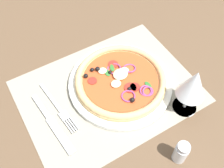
{
  "coord_description": "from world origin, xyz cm",
  "views": [
    {
      "loc": [
        20.44,
        36.41,
        61.9
      ],
      "look_at": [
        -1.16,
        0.0,
        2.75
      ],
      "focal_mm": 43.26,
      "sensor_mm": 36.0,
      "label": 1
    }
  ],
  "objects_px": {
    "knife": "(53,123)",
    "wine_glass": "(194,84)",
    "pizza": "(120,79)",
    "plate": "(119,82)",
    "fork": "(59,109)",
    "pepper_shaker": "(181,152)"
  },
  "relations": [
    {
      "from": "knife",
      "to": "wine_glass",
      "type": "bearing_deg",
      "value": 62.19
    },
    {
      "from": "knife",
      "to": "pepper_shaker",
      "type": "xyz_separation_m",
      "value": [
        -0.22,
        0.23,
        0.03
      ]
    },
    {
      "from": "pepper_shaker",
      "to": "pizza",
      "type": "bearing_deg",
      "value": -88.08
    },
    {
      "from": "fork",
      "to": "knife",
      "type": "xyz_separation_m",
      "value": [
        0.03,
        0.03,
        0.0
      ]
    },
    {
      "from": "pepper_shaker",
      "to": "fork",
      "type": "bearing_deg",
      "value": -54.2
    },
    {
      "from": "pizza",
      "to": "fork",
      "type": "relative_size",
      "value": 1.39
    },
    {
      "from": "plate",
      "to": "wine_glass",
      "type": "relative_size",
      "value": 1.92
    },
    {
      "from": "pizza",
      "to": "wine_glass",
      "type": "bearing_deg",
      "value": 126.19
    },
    {
      "from": "pizza",
      "to": "wine_glass",
      "type": "relative_size",
      "value": 1.68
    },
    {
      "from": "plate",
      "to": "pepper_shaker",
      "type": "xyz_separation_m",
      "value": [
        -0.01,
        0.25,
        0.02
      ]
    },
    {
      "from": "plate",
      "to": "wine_glass",
      "type": "bearing_deg",
      "value": 126.19
    },
    {
      "from": "pizza",
      "to": "pepper_shaker",
      "type": "relative_size",
      "value": 3.74
    },
    {
      "from": "fork",
      "to": "pepper_shaker",
      "type": "height_order",
      "value": "pepper_shaker"
    },
    {
      "from": "plate",
      "to": "pizza",
      "type": "xyz_separation_m",
      "value": [
        -0.0,
        0.0,
        0.02
      ]
    },
    {
      "from": "pizza",
      "to": "pepper_shaker",
      "type": "xyz_separation_m",
      "value": [
        -0.01,
        0.25,
        0.0
      ]
    },
    {
      "from": "fork",
      "to": "pepper_shaker",
      "type": "relative_size",
      "value": 2.69
    },
    {
      "from": "knife",
      "to": "wine_glass",
      "type": "relative_size",
      "value": 1.35
    },
    {
      "from": "pepper_shaker",
      "to": "knife",
      "type": "bearing_deg",
      "value": -46.45
    },
    {
      "from": "pizza",
      "to": "wine_glass",
      "type": "height_order",
      "value": "wine_glass"
    },
    {
      "from": "pizza",
      "to": "wine_glass",
      "type": "distance_m",
      "value": 0.2
    },
    {
      "from": "plate",
      "to": "knife",
      "type": "relative_size",
      "value": 1.43
    },
    {
      "from": "plate",
      "to": "fork",
      "type": "distance_m",
      "value": 0.18
    }
  ]
}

